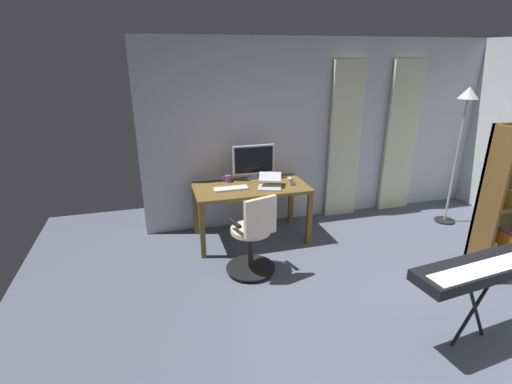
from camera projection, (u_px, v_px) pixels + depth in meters
name	position (u px, v px, depth m)	size (l,w,h in m)	color
ground_plane	(476.00, 358.00, 3.07)	(8.02, 8.02, 0.00)	#53586B
back_room_partition	(323.00, 132.00, 5.41)	(5.16, 0.10, 2.55)	silver
curtain_left_panel	(401.00, 138.00, 5.67)	(0.52, 0.06, 2.26)	beige
curtain_right_panel	(345.00, 142.00, 5.43)	(0.48, 0.06, 2.26)	beige
desk	(251.00, 193.00, 4.84)	(1.45, 0.75, 0.74)	brown
office_chair	(253.00, 238.00, 4.10)	(0.56, 0.56, 0.96)	black
computer_monitor	(254.00, 161.00, 4.98)	(0.56, 0.18, 0.47)	white
computer_keyboard	(231.00, 189.00, 4.68)	(0.43, 0.14, 0.02)	white
laptop	(270.00, 184.00, 4.74)	(0.37, 0.40, 0.16)	silver
computer_mouse	(290.00, 178.00, 5.05)	(0.06, 0.10, 0.04)	#B7BCC1
cell_phone_face_up	(293.00, 184.00, 4.89)	(0.07, 0.14, 0.01)	#333338
mug_tea	(228.00, 179.00, 4.95)	(0.12, 0.08, 0.09)	purple
bookshelf	(512.00, 201.00, 4.02)	(0.78, 0.30, 1.69)	brown
piano_keyboard	(485.00, 269.00, 3.02)	(1.32, 0.46, 0.78)	black
floor_lamp	(464.00, 120.00, 5.04)	(0.28, 0.28, 1.93)	black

